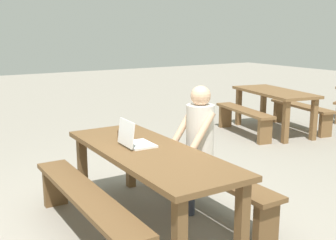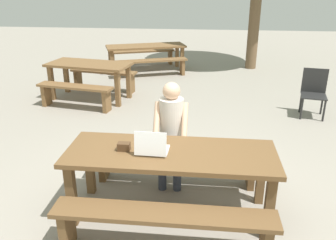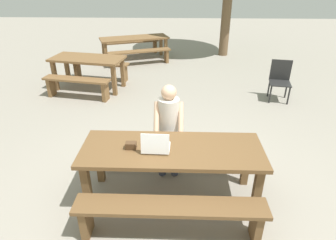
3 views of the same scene
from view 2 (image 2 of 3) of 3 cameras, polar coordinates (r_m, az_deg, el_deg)
ground_plane at (r=4.10m, az=0.42°, el=-14.44°), size 30.00×30.00×0.00m
picnic_table_front at (r=3.76m, az=0.44°, el=-6.44°), size 2.18×0.80×0.75m
bench_near at (r=3.38m, az=-0.70°, el=-15.94°), size 2.05×0.30×0.46m
bench_far at (r=4.45m, az=1.26°, el=-5.89°), size 2.05×0.30×0.46m
laptop at (r=3.65m, az=-2.58°, el=-4.39°), size 0.33×0.30×0.27m
small_pouch at (r=3.74m, az=-7.05°, el=-4.22°), size 0.13×0.08×0.08m
person_seated at (r=4.25m, az=0.49°, el=-1.21°), size 0.40×0.40×1.31m
plastic_chair at (r=7.15m, az=22.19°, el=4.18°), size 0.51×0.51×0.87m
picnic_table_mid at (r=7.69m, az=-12.42°, el=7.91°), size 1.81×1.07×0.77m
bench_mid_south at (r=7.25m, az=-14.57°, el=4.39°), size 1.56×0.57×0.47m
bench_mid_north at (r=8.31m, az=-10.20°, el=6.94°), size 1.56×0.57×0.47m
picnic_table_rear at (r=9.97m, az=-3.55°, el=11.22°), size 2.24×1.42×0.70m
bench_rear_south at (r=9.39m, az=-2.76°, el=8.94°), size 1.89×0.94×0.44m
bench_rear_north at (r=10.65m, az=-4.18°, el=10.44°), size 1.89×0.94×0.44m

